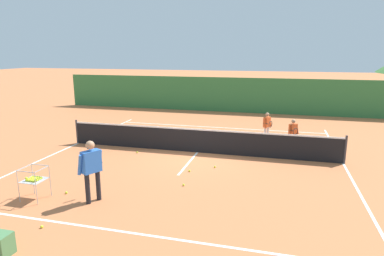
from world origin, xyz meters
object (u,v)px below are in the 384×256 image
object	(u,v)px
student_0	(267,124)
tennis_ball_2	(137,152)
instructor	(91,166)
tennis_ball_1	(215,167)
tennis_ball_3	(184,185)
tennis_ball_0	(42,227)
ball_cart	(34,179)
tennis_net	(197,140)
student_1	(293,131)
tennis_ball_4	(66,193)
tennis_ball_5	(189,171)

from	to	relation	value
student_0	tennis_ball_2	xyz separation A→B (m)	(-4.91, -3.27, -0.75)
instructor	tennis_ball_1	world-z (taller)	instructor
tennis_ball_3	tennis_ball_0	bearing A→B (deg)	-127.47
instructor	tennis_ball_1	distance (m)	4.48
instructor	tennis_ball_2	bearing A→B (deg)	98.83
ball_cart	tennis_ball_3	distance (m)	4.18
instructor	tennis_ball_2	size ratio (longest dim) A/B	24.96
tennis_ball_2	tennis_ball_3	size ratio (longest dim) A/B	1.00
tennis_net	student_1	bearing A→B (deg)	23.04
student_0	tennis_net	bearing A→B (deg)	-135.30
tennis_ball_1	tennis_ball_2	xyz separation A→B (m)	(-3.34, 0.92, 0.00)
tennis_ball_0	tennis_ball_1	world-z (taller)	same
tennis_ball_0	tennis_ball_3	world-z (taller)	same
tennis_ball_1	tennis_ball_4	bearing A→B (deg)	-138.68
tennis_ball_2	tennis_ball_3	world-z (taller)	same
tennis_ball_4	tennis_ball_2	bearing A→B (deg)	85.30
student_1	tennis_ball_5	distance (m)	5.16
instructor	tennis_ball_0	distance (m)	1.89
tennis_ball_2	tennis_ball_5	xyz separation A→B (m)	(2.59, -1.54, 0.00)
tennis_net	tennis_ball_2	world-z (taller)	tennis_net
tennis_ball_2	tennis_ball_3	bearing A→B (deg)	-45.20
student_1	tennis_ball_5	size ratio (longest dim) A/B	18.24
tennis_ball_0	tennis_ball_2	distance (m)	5.96
student_1	tennis_ball_3	xyz separation A→B (m)	(-3.27, -5.02, -0.71)
student_1	tennis_ball_2	xyz separation A→B (m)	(-6.01, -2.27, -0.71)
instructor	tennis_ball_5	world-z (taller)	instructor
tennis_ball_3	tennis_ball_5	xyz separation A→B (m)	(-0.15, 1.22, 0.00)
tennis_ball_1	tennis_ball_2	world-z (taller)	same
ball_cart	tennis_ball_4	bearing A→B (deg)	40.72
tennis_ball_0	tennis_ball_4	world-z (taller)	same
student_0	ball_cart	bearing A→B (deg)	-126.39
tennis_ball_1	tennis_ball_4	world-z (taller)	same
student_1	tennis_ball_2	world-z (taller)	student_1
instructor	tennis_ball_4	world-z (taller)	instructor
tennis_net	tennis_ball_5	world-z (taller)	tennis_net
tennis_ball_1	tennis_ball_5	size ratio (longest dim) A/B	1.00
student_1	tennis_net	bearing A→B (deg)	-156.96
student_0	ball_cart	world-z (taller)	student_0
tennis_ball_2	tennis_ball_3	xyz separation A→B (m)	(2.73, -2.75, 0.00)
tennis_ball_2	tennis_ball_4	distance (m)	4.17
student_0	student_1	distance (m)	1.48
ball_cart	tennis_ball_0	distance (m)	1.85
tennis_net	tennis_ball_0	bearing A→B (deg)	-107.02
tennis_ball_1	tennis_ball_5	distance (m)	0.97
student_0	tennis_ball_1	bearing A→B (deg)	-110.57
student_0	tennis_ball_4	world-z (taller)	student_0
tennis_ball_1	tennis_ball_3	bearing A→B (deg)	-108.31
tennis_ball_1	tennis_ball_5	xyz separation A→B (m)	(-0.75, -0.62, 0.00)
ball_cart	tennis_ball_3	world-z (taller)	ball_cart
tennis_ball_2	student_0	bearing A→B (deg)	33.63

